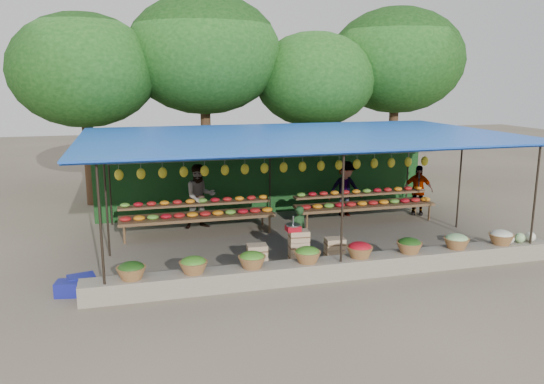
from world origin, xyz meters
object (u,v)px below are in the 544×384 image
object	(u,v)px
weighing_scale	(293,227)
blue_crate_back	(82,283)
crate_counter	(298,250)
vendor_seated	(298,230)
blue_crate_front	(69,288)

from	to	relation	value
weighing_scale	blue_crate_back	distance (m)	4.70
crate_counter	weighing_scale	distance (m)	0.56
weighing_scale	vendor_seated	world-z (taller)	vendor_seated
crate_counter	blue_crate_front	xyz separation A→B (m)	(-4.96, -0.65, -0.16)
blue_crate_back	crate_counter	bearing A→B (deg)	-7.54
weighing_scale	blue_crate_back	size ratio (longest dim) A/B	0.70
crate_counter	blue_crate_back	bearing A→B (deg)	-174.73
blue_crate_front	crate_counter	bearing A→B (deg)	17.90
vendor_seated	blue_crate_front	distance (m)	5.33
crate_counter	vendor_seated	xyz separation A→B (m)	(0.20, 0.57, 0.29)
crate_counter	vendor_seated	bearing A→B (deg)	70.34
weighing_scale	blue_crate_front	distance (m)	4.94
crate_counter	vendor_seated	size ratio (longest dim) A/B	1.96
weighing_scale	blue_crate_back	xyz separation A→B (m)	(-4.62, -0.44, -0.70)
crate_counter	vendor_seated	world-z (taller)	vendor_seated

